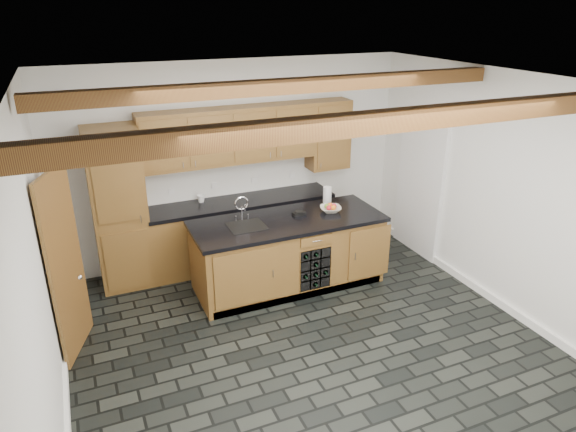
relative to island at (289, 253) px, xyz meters
name	(u,v)px	position (x,y,z in m)	size (l,w,h in m)	color
ground	(310,343)	(-0.31, -1.28, -0.46)	(5.00, 5.00, 0.00)	black
room_shell	(283,199)	(-0.39, -0.75, 1.06)	(5.01, 5.00, 5.00)	white
back_cabinetry	(216,199)	(-0.68, 0.95, 0.51)	(3.65, 0.62, 2.20)	olive
island	(289,253)	(0.00, 0.00, 0.00)	(2.48, 0.96, 0.93)	olive
faucet	(246,223)	(-0.56, 0.05, 0.50)	(0.45, 0.40, 0.34)	black
kitchen_scale	(299,213)	(0.19, 0.10, 0.49)	(0.17, 0.11, 0.05)	black
fruit_bowl	(331,209)	(0.62, 0.04, 0.50)	(0.27, 0.27, 0.07)	beige
fruit_cluster	(331,207)	(0.62, 0.04, 0.54)	(0.16, 0.17, 0.07)	red
paper_towel	(327,195)	(0.73, 0.36, 0.58)	(0.11, 0.11, 0.22)	white
mug	(201,199)	(-0.86, 1.05, 0.52)	(0.11, 0.11, 0.11)	white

